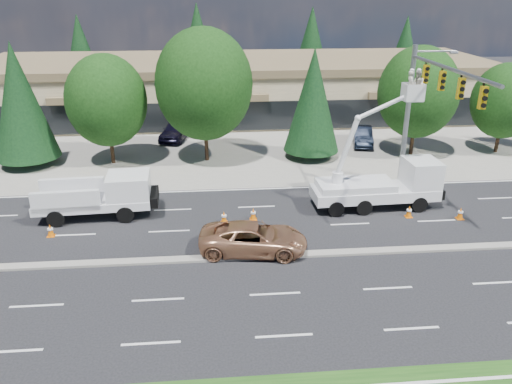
{
  "coord_description": "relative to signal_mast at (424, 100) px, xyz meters",
  "views": [
    {
      "loc": [
        -2.4,
        -21.25,
        12.34
      ],
      "look_at": [
        -0.32,
        2.57,
        2.4
      ],
      "focal_mm": 35.0,
      "sensor_mm": 36.0,
      "label": 1
    }
  ],
  "objects": [
    {
      "name": "tree_back_a",
      "position": [
        -28.03,
        34.96,
        -1.08
      ],
      "size": [
        4.71,
        4.71,
        9.28
      ],
      "color": "#332114",
      "rests_on": "ground"
    },
    {
      "name": "tree_front_b",
      "position": [
        -26.03,
        7.96,
        -1.29
      ],
      "size": [
        4.51,
        4.51,
        8.89
      ],
      "color": "#332114",
      "rests_on": "ground"
    },
    {
      "name": "parked_car_east",
      "position": [
        -0.12,
        10.95,
        -5.33
      ],
      "size": [
        2.37,
        4.61,
        1.45
      ],
      "primitive_type": "imported",
      "rotation": [
        0.0,
        0.0,
        -0.2
      ],
      "color": "black",
      "rests_on": "ground"
    },
    {
      "name": "tree_back_d",
      "position": [
        11.97,
        34.96,
        -1.27
      ],
      "size": [
        4.53,
        4.53,
        8.93
      ],
      "color": "#332114",
      "rests_on": "ground"
    },
    {
      "name": "traffic_cone_d",
      "position": [
        -1.43,
        -3.21,
        -5.72
      ],
      "size": [
        0.4,
        0.4,
        0.7
      ],
      "color": "orange",
      "rests_on": "ground"
    },
    {
      "name": "concrete_apron",
      "position": [
        -10.03,
        12.96,
        -6.05
      ],
      "size": [
        140.0,
        22.0,
        0.01
      ],
      "primitive_type": "cube",
      "color": "gray",
      "rests_on": "ground"
    },
    {
      "name": "strip_mall",
      "position": [
        -10.03,
        22.93,
        -3.23
      ],
      "size": [
        50.4,
        15.4,
        5.5
      ],
      "color": "tan",
      "rests_on": "ground"
    },
    {
      "name": "ground",
      "position": [
        -10.03,
        -7.04,
        -6.06
      ],
      "size": [
        140.0,
        140.0,
        0.0
      ],
      "primitive_type": "plane",
      "color": "black",
      "rests_on": "ground"
    },
    {
      "name": "traffic_cone_a",
      "position": [
        -21.24,
        -3.87,
        -5.72
      ],
      "size": [
        0.4,
        0.4,
        0.7
      ],
      "color": "orange",
      "rests_on": "ground"
    },
    {
      "name": "signal_mast",
      "position": [
        0.0,
        0.0,
        0.0
      ],
      "size": [
        2.76,
        10.16,
        9.0
      ],
      "color": "gray",
      "rests_on": "ground"
    },
    {
      "name": "tree_back_c",
      "position": [
        -0.03,
        34.96,
        -0.66
      ],
      "size": [
        5.1,
        5.1,
        10.05
      ],
      "color": "#332114",
      "rests_on": "ground"
    },
    {
      "name": "parked_car_west",
      "position": [
        -15.67,
        13.73,
        -5.24
      ],
      "size": [
        3.15,
        5.14,
        1.63
      ],
      "primitive_type": "imported",
      "rotation": [
        0.0,
        0.0,
        -0.27
      ],
      "color": "black",
      "rests_on": "ground"
    },
    {
      "name": "tree_front_c",
      "position": [
        -20.03,
        7.96,
        -1.36
      ],
      "size": [
        5.78,
        5.78,
        8.02
      ],
      "color": "#332114",
      "rests_on": "ground"
    },
    {
      "name": "minivan",
      "position": [
        -10.65,
        -6.44,
        -5.32
      ],
      "size": [
        5.6,
        3.1,
        1.48
      ],
      "primitive_type": "imported",
      "rotation": [
        0.0,
        0.0,
        1.45
      ],
      "color": "tan",
      "rests_on": "ground"
    },
    {
      "name": "traffic_cone_c",
      "position": [
        -10.36,
        -2.76,
        -5.72
      ],
      "size": [
        0.4,
        0.4,
        0.7
      ],
      "color": "orange",
      "rests_on": "ground"
    },
    {
      "name": "tree_back_b",
      "position": [
        -14.03,
        34.96,
        -0.41
      ],
      "size": [
        5.33,
        5.33,
        10.52
      ],
      "color": "#332114",
      "rests_on": "ground"
    },
    {
      "name": "tree_front_f",
      "position": [
        2.97,
        7.96,
        -1.16
      ],
      "size": [
        6.03,
        6.03,
        8.36
      ],
      "color": "#332114",
      "rests_on": "ground"
    },
    {
      "name": "utility_pickup",
      "position": [
        -18.92,
        -1.5,
        -5.05
      ],
      "size": [
        6.53,
        2.84,
        2.46
      ],
      "rotation": [
        0.0,
        0.0,
        0.06
      ],
      "color": "white",
      "rests_on": "ground"
    },
    {
      "name": "tree_front_g",
      "position": [
        9.97,
        7.96,
        -1.95
      ],
      "size": [
        5.05,
        5.05,
        7.01
      ],
      "color": "#332114",
      "rests_on": "ground"
    },
    {
      "name": "tree_front_e",
      "position": [
        -5.03,
        7.96,
        -1.61
      ],
      "size": [
        4.2,
        4.2,
        8.28
      ],
      "color": "#332114",
      "rests_on": "ground"
    },
    {
      "name": "traffic_cone_b",
      "position": [
        -12.03,
        -3.03,
        -5.72
      ],
      "size": [
        0.4,
        0.4,
        0.7
      ],
      "color": "orange",
      "rests_on": "ground"
    },
    {
      "name": "road_median",
      "position": [
        -10.03,
        -7.04,
        -6.0
      ],
      "size": [
        120.0,
        0.55,
        0.12
      ],
      "primitive_type": "cube",
      "color": "gray",
      "rests_on": "ground"
    },
    {
      "name": "bucket_truck",
      "position": [
        -2.42,
        -1.6,
        -4.32
      ],
      "size": [
        7.52,
        2.66,
        8.15
      ],
      "rotation": [
        0.0,
        0.0,
        0.04
      ],
      "color": "white",
      "rests_on": "ground"
    },
    {
      "name": "tree_front_d",
      "position": [
        -13.03,
        7.96,
        -0.33
      ],
      "size": [
        7.05,
        7.05,
        9.78
      ],
      "color": "#332114",
      "rests_on": "ground"
    },
    {
      "name": "traffic_cone_e",
      "position": [
        1.39,
        -3.7,
        -5.72
      ],
      "size": [
        0.4,
        0.4,
        0.7
      ],
      "color": "orange",
      "rests_on": "ground"
    }
  ]
}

